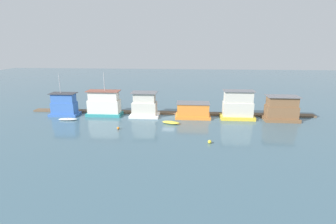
{
  "coord_description": "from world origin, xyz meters",
  "views": [
    {
      "loc": [
        4.0,
        -50.63,
        14.63
      ],
      "look_at": [
        0.0,
        -1.0,
        1.4
      ],
      "focal_mm": 28.0,
      "sensor_mm": 36.0,
      "label": 1
    }
  ],
  "objects_px": {
    "houseboat_brown": "(281,109)",
    "dinghy_yellow": "(171,122)",
    "mooring_post_centre": "(244,113)",
    "houseboat_blue": "(64,105)",
    "dinghy_white": "(68,119)",
    "buoy_yellow": "(210,142)",
    "buoy_orange": "(118,128)",
    "houseboat_yellow": "(238,106)",
    "houseboat_orange": "(193,110)",
    "houseboat_white": "(145,106)",
    "houseboat_teal": "(104,104)"
  },
  "relations": [
    {
      "from": "houseboat_blue",
      "to": "buoy_orange",
      "type": "xyz_separation_m",
      "value": [
        13.44,
        -8.14,
        -1.9
      ]
    },
    {
      "from": "dinghy_yellow",
      "to": "buoy_orange",
      "type": "xyz_separation_m",
      "value": [
        -8.92,
        -3.99,
        -0.03
      ]
    },
    {
      "from": "houseboat_orange",
      "to": "dinghy_white",
      "type": "bearing_deg",
      "value": -171.0
    },
    {
      "from": "dinghy_white",
      "to": "buoy_yellow",
      "type": "relative_size",
      "value": 6.97
    },
    {
      "from": "houseboat_teal",
      "to": "buoy_yellow",
      "type": "relative_size",
      "value": 16.51
    },
    {
      "from": "dinghy_white",
      "to": "dinghy_yellow",
      "type": "distance_m",
      "value": 20.18
    },
    {
      "from": "buoy_orange",
      "to": "houseboat_orange",
      "type": "bearing_deg",
      "value": 33.26
    },
    {
      "from": "houseboat_yellow",
      "to": "dinghy_yellow",
      "type": "relative_size",
      "value": 1.85
    },
    {
      "from": "houseboat_yellow",
      "to": "buoy_yellow",
      "type": "height_order",
      "value": "houseboat_yellow"
    },
    {
      "from": "houseboat_blue",
      "to": "houseboat_brown",
      "type": "relative_size",
      "value": 1.33
    },
    {
      "from": "dinghy_yellow",
      "to": "buoy_orange",
      "type": "bearing_deg",
      "value": -155.89
    },
    {
      "from": "houseboat_brown",
      "to": "mooring_post_centre",
      "type": "xyz_separation_m",
      "value": [
        -6.58,
        2.18,
        -1.42
      ]
    },
    {
      "from": "mooring_post_centre",
      "to": "buoy_orange",
      "type": "xyz_separation_m",
      "value": [
        -23.36,
        -10.11,
        -0.57
      ]
    },
    {
      "from": "houseboat_teal",
      "to": "mooring_post_centre",
      "type": "bearing_deg",
      "value": 2.8
    },
    {
      "from": "houseboat_orange",
      "to": "houseboat_teal",
      "type": "bearing_deg",
      "value": 179.47
    },
    {
      "from": "houseboat_yellow",
      "to": "houseboat_orange",
      "type": "bearing_deg",
      "value": 179.42
    },
    {
      "from": "houseboat_blue",
      "to": "houseboat_orange",
      "type": "height_order",
      "value": "houseboat_blue"
    },
    {
      "from": "houseboat_orange",
      "to": "dinghy_yellow",
      "type": "relative_size",
      "value": 1.96
    },
    {
      "from": "mooring_post_centre",
      "to": "houseboat_white",
      "type": "bearing_deg",
      "value": -176.05
    },
    {
      "from": "houseboat_yellow",
      "to": "buoy_orange",
      "type": "xyz_separation_m",
      "value": [
        -21.76,
        -8.46,
        -2.36
      ]
    },
    {
      "from": "buoy_orange",
      "to": "houseboat_yellow",
      "type": "bearing_deg",
      "value": 21.23
    },
    {
      "from": "houseboat_teal",
      "to": "buoy_orange",
      "type": "height_order",
      "value": "houseboat_teal"
    },
    {
      "from": "houseboat_yellow",
      "to": "houseboat_brown",
      "type": "xyz_separation_m",
      "value": [
        8.17,
        -0.52,
        -0.37
      ]
    },
    {
      "from": "houseboat_blue",
      "to": "houseboat_yellow",
      "type": "xyz_separation_m",
      "value": [
        35.21,
        0.31,
        0.47
      ]
    },
    {
      "from": "mooring_post_centre",
      "to": "buoy_orange",
      "type": "distance_m",
      "value": 25.46
    },
    {
      "from": "houseboat_blue",
      "to": "dinghy_white",
      "type": "relative_size",
      "value": 2.32
    },
    {
      "from": "houseboat_brown",
      "to": "houseboat_blue",
      "type": "bearing_deg",
      "value": 179.72
    },
    {
      "from": "buoy_orange",
      "to": "houseboat_brown",
      "type": "bearing_deg",
      "value": 14.84
    },
    {
      "from": "buoy_orange",
      "to": "dinghy_yellow",
      "type": "bearing_deg",
      "value": 24.11
    },
    {
      "from": "houseboat_white",
      "to": "houseboat_yellow",
      "type": "bearing_deg",
      "value": -0.8
    },
    {
      "from": "houseboat_yellow",
      "to": "mooring_post_centre",
      "type": "xyz_separation_m",
      "value": [
        1.59,
        1.65,
        -1.79
      ]
    },
    {
      "from": "dinghy_white",
      "to": "buoy_orange",
      "type": "bearing_deg",
      "value": -22.68
    },
    {
      "from": "houseboat_white",
      "to": "buoy_orange",
      "type": "bearing_deg",
      "value": -110.22
    },
    {
      "from": "houseboat_brown",
      "to": "buoy_yellow",
      "type": "relative_size",
      "value": 12.11
    },
    {
      "from": "houseboat_orange",
      "to": "mooring_post_centre",
      "type": "relative_size",
      "value": 4.35
    },
    {
      "from": "houseboat_white",
      "to": "houseboat_orange",
      "type": "relative_size",
      "value": 0.85
    },
    {
      "from": "houseboat_teal",
      "to": "mooring_post_centre",
      "type": "distance_m",
      "value": 28.62
    },
    {
      "from": "houseboat_teal",
      "to": "houseboat_orange",
      "type": "distance_m",
      "value": 18.23
    },
    {
      "from": "houseboat_teal",
      "to": "houseboat_orange",
      "type": "bearing_deg",
      "value": -0.53
    },
    {
      "from": "houseboat_teal",
      "to": "dinghy_yellow",
      "type": "relative_size",
      "value": 2.48
    },
    {
      "from": "dinghy_yellow",
      "to": "buoy_yellow",
      "type": "xyz_separation_m",
      "value": [
        6.46,
        -9.34,
        0.01
      ]
    },
    {
      "from": "dinghy_white",
      "to": "dinghy_yellow",
      "type": "xyz_separation_m",
      "value": [
        20.17,
        -0.71,
        0.05
      ]
    },
    {
      "from": "houseboat_brown",
      "to": "buoy_orange",
      "type": "height_order",
      "value": "houseboat_brown"
    },
    {
      "from": "houseboat_blue",
      "to": "houseboat_teal",
      "type": "bearing_deg",
      "value": 3.94
    },
    {
      "from": "houseboat_teal",
      "to": "houseboat_orange",
      "type": "height_order",
      "value": "houseboat_teal"
    },
    {
      "from": "dinghy_white",
      "to": "houseboat_white",
      "type": "bearing_deg",
      "value": 15.53
    },
    {
      "from": "dinghy_white",
      "to": "houseboat_brown",
      "type": "bearing_deg",
      "value": 4.49
    },
    {
      "from": "houseboat_brown",
      "to": "dinghy_yellow",
      "type": "distance_m",
      "value": 21.47
    },
    {
      "from": "mooring_post_centre",
      "to": "buoy_yellow",
      "type": "bearing_deg",
      "value": -117.28
    },
    {
      "from": "houseboat_brown",
      "to": "houseboat_orange",
      "type": "bearing_deg",
      "value": 177.92
    }
  ]
}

